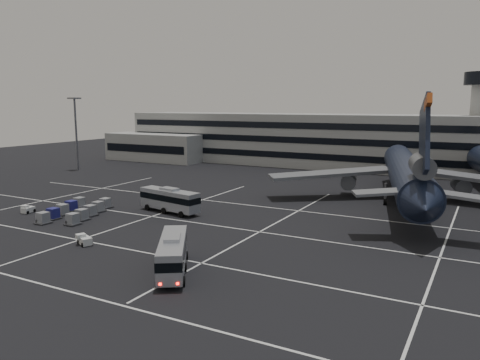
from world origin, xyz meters
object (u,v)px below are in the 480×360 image
at_px(trijet_main, 406,173).
at_px(tug_a, 28,209).
at_px(bus_far, 170,199).
at_px(uld_cluster, 76,210).
at_px(bus_near, 173,252).

distance_m(trijet_main, tug_a, 61.09).
xyz_separation_m(bus_far, tug_a, (-19.06, -10.80, -1.56)).
xyz_separation_m(tug_a, uld_cluster, (7.87, 2.45, 0.24)).
xyz_separation_m(trijet_main, tug_a, (-50.16, -34.55, -4.69)).
bearing_deg(uld_cluster, bus_far, 36.74).
bearing_deg(bus_near, tug_a, 131.15).
relative_size(trijet_main, tug_a, 26.41).
bearing_deg(bus_far, uld_cluster, 137.21).
bearing_deg(bus_near, uld_cluster, 122.48).
height_order(bus_far, tug_a, bus_far).
relative_size(trijet_main, bus_far, 5.06).
distance_m(trijet_main, uld_cluster, 53.28).
xyz_separation_m(bus_near, bus_far, (-16.16, 21.01, 0.06)).
relative_size(bus_far, tug_a, 5.21).
relative_size(trijet_main, uld_cluster, 4.09).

